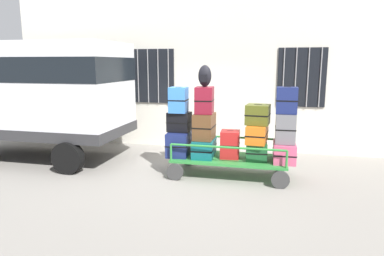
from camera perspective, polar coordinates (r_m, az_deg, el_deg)
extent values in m
plane|color=gray|center=(7.60, 0.94, -7.50)|extent=(40.00, 40.00, 0.00)
cube|color=silver|center=(9.65, 4.26, 11.41)|extent=(12.00, 0.30, 5.00)
cube|color=black|center=(9.95, -6.34, 8.47)|extent=(1.20, 0.04, 1.50)
cylinder|color=gray|center=(10.07, -8.85, 8.43)|extent=(0.03, 0.03, 1.50)
cylinder|color=gray|center=(9.96, -7.24, 8.45)|extent=(0.03, 0.03, 1.50)
cylinder|color=gray|center=(9.86, -5.59, 8.46)|extent=(0.03, 0.03, 1.50)
cylinder|color=gray|center=(9.76, -3.91, 8.47)|extent=(0.03, 0.03, 1.50)
cube|color=black|center=(9.38, 17.56, 7.91)|extent=(1.20, 0.04, 1.50)
cylinder|color=gray|center=(9.32, 14.79, 8.04)|extent=(0.03, 0.03, 1.50)
cylinder|color=gray|center=(9.33, 16.65, 7.95)|extent=(0.03, 0.03, 1.50)
cylinder|color=gray|center=(9.35, 18.50, 7.85)|extent=(0.03, 0.03, 1.50)
cylinder|color=gray|center=(9.38, 20.34, 7.75)|extent=(0.03, 0.03, 1.50)
cube|color=silver|center=(9.35, -23.88, 5.93)|extent=(4.22, 2.01, 2.19)
cube|color=black|center=(9.33, -24.09, 8.82)|extent=(4.24, 2.03, 0.55)
cube|color=#2D2D30|center=(9.46, -23.43, 0.04)|extent=(4.26, 2.05, 0.24)
cylinder|color=black|center=(7.98, -19.72, -4.63)|extent=(0.70, 0.22, 0.70)
cube|color=#2D8438|center=(7.41, 6.20, -5.03)|extent=(2.37, 1.05, 0.05)
cylinder|color=#383838|center=(6.89, 14.32, -8.25)|extent=(0.35, 0.06, 0.35)
cylinder|color=#383838|center=(7.93, 14.25, -5.74)|extent=(0.35, 0.06, 0.35)
cylinder|color=#383838|center=(7.16, -2.81, -7.21)|extent=(0.35, 0.06, 0.35)
cylinder|color=#383838|center=(8.17, -0.65, -4.93)|extent=(0.35, 0.06, 0.35)
cylinder|color=#2D8438|center=(6.84, 15.30, -5.00)|extent=(0.04, 0.04, 0.34)
cylinder|color=#2D8438|center=(7.78, 15.12, -3.11)|extent=(0.04, 0.04, 0.34)
cylinder|color=#2D8438|center=(7.13, -3.47, -4.00)|extent=(0.04, 0.04, 0.34)
cylinder|color=#2D8438|center=(8.04, -1.45, -2.30)|extent=(0.04, 0.04, 0.34)
cylinder|color=#2D8438|center=(6.85, 5.74, -3.19)|extent=(2.29, 0.04, 0.04)
cylinder|color=#2D8438|center=(7.79, 6.72, -1.52)|extent=(2.29, 0.04, 0.04)
cube|color=navy|center=(7.54, -2.13, -2.50)|extent=(0.49, 0.79, 0.51)
cube|color=black|center=(7.54, -2.13, -2.50)|extent=(0.51, 0.80, 0.02)
cube|color=black|center=(7.49, -2.15, -0.64)|extent=(0.16, 0.04, 0.02)
cube|color=black|center=(7.48, -2.09, 1.03)|extent=(0.48, 0.40, 0.41)
cube|color=black|center=(7.48, -2.09, 1.03)|extent=(0.49, 0.41, 0.02)
cube|color=black|center=(7.45, -2.10, 2.55)|extent=(0.16, 0.04, 0.02)
cube|color=#3372C6|center=(7.36, -2.24, 4.64)|extent=(0.37, 0.39, 0.53)
cube|color=black|center=(7.36, -2.24, 4.64)|extent=(0.38, 0.40, 0.02)
cube|color=black|center=(7.34, -2.25, 6.68)|extent=(0.13, 0.03, 0.02)
cube|color=#0F5960|center=(7.45, 2.02, -3.22)|extent=(0.47, 0.83, 0.37)
cube|color=black|center=(7.45, 2.02, -3.22)|extent=(0.48, 0.84, 0.02)
cube|color=black|center=(7.41, 2.03, -1.88)|extent=(0.15, 0.04, 0.02)
cube|color=brown|center=(7.34, 2.03, 0.28)|extent=(0.41, 0.58, 0.55)
cube|color=black|center=(7.34, 2.03, 0.28)|extent=(0.42, 0.59, 0.02)
cube|color=black|center=(7.30, 2.04, 2.36)|extent=(0.14, 0.03, 0.02)
cube|color=maroon|center=(7.27, 2.06, 4.61)|extent=(0.40, 0.51, 0.55)
cube|color=black|center=(7.27, 2.06, 4.61)|extent=(0.41, 0.52, 0.02)
cube|color=black|center=(7.24, 2.07, 6.73)|extent=(0.13, 0.04, 0.02)
cube|color=#B21E1E|center=(7.33, 6.26, -2.68)|extent=(0.41, 0.41, 0.57)
cube|color=black|center=(7.33, 6.26, -2.68)|extent=(0.42, 0.43, 0.02)
cube|color=black|center=(7.28, 6.30, -0.52)|extent=(0.14, 0.04, 0.02)
cube|color=#194C28|center=(7.29, 10.54, -3.74)|extent=(0.45, 0.52, 0.36)
cube|color=black|center=(7.29, 10.54, -3.74)|extent=(0.46, 0.53, 0.02)
cube|color=black|center=(7.25, 10.59, -2.40)|extent=(0.15, 0.04, 0.02)
cube|color=orange|center=(7.26, 10.66, -0.83)|extent=(0.43, 0.82, 0.36)
cube|color=black|center=(7.26, 10.66, -0.83)|extent=(0.44, 0.83, 0.02)
cube|color=black|center=(7.23, 10.71, 0.53)|extent=(0.14, 0.04, 0.02)
cube|color=#4C5119|center=(7.19, 10.77, 2.20)|extent=(0.50, 0.50, 0.40)
cube|color=black|center=(7.19, 10.77, 2.20)|extent=(0.51, 0.51, 0.02)
cube|color=black|center=(7.16, 10.82, 3.75)|extent=(0.16, 0.05, 0.02)
cube|color=#CC4C72|center=(7.29, 14.90, -3.84)|extent=(0.45, 0.73, 0.38)
cube|color=black|center=(7.29, 14.90, -3.84)|extent=(0.46, 0.74, 0.02)
cube|color=black|center=(7.25, 14.97, -2.42)|extent=(0.15, 0.03, 0.02)
cube|color=slate|center=(7.20, 15.08, -0.03)|extent=(0.39, 0.50, 0.59)
cube|color=black|center=(7.20, 15.08, -0.03)|extent=(0.40, 0.51, 0.02)
cube|color=black|center=(7.16, 15.19, 2.24)|extent=(0.14, 0.03, 0.02)
cube|color=navy|center=(7.14, 15.30, 4.42)|extent=(0.41, 0.35, 0.52)
cube|color=black|center=(7.14, 15.30, 4.42)|extent=(0.42, 0.36, 0.02)
cube|color=black|center=(7.12, 15.40, 6.46)|extent=(0.14, 0.03, 0.02)
ellipsoid|color=black|center=(7.19, 2.12, 8.55)|extent=(0.27, 0.19, 0.44)
cube|color=black|center=(7.10, 1.97, 8.17)|extent=(0.14, 0.06, 0.15)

